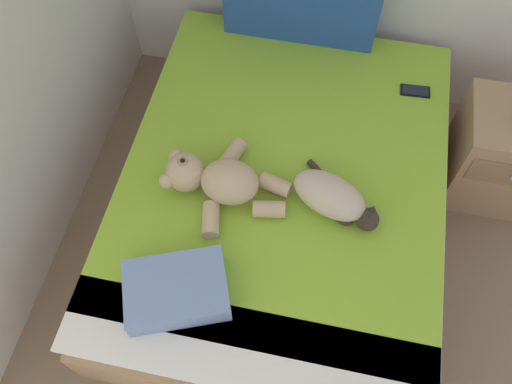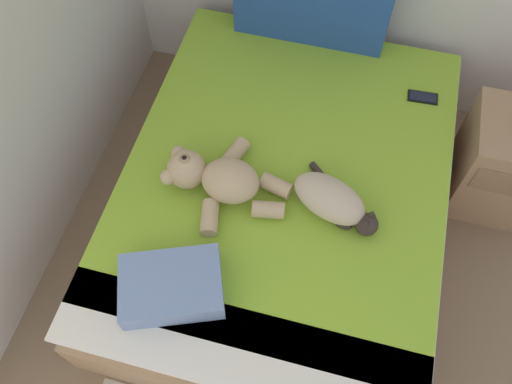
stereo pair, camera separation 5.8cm
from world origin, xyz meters
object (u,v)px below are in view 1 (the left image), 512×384
object	(u,v)px
cell_phone	(415,91)
throw_pillow	(176,290)
bed	(282,200)
cat	(333,198)
teddy_bear	(217,180)
nightstand	(501,154)

from	to	relation	value
cell_phone	throw_pillow	world-z (taller)	throw_pillow
bed	cat	world-z (taller)	cat
bed	cat	size ratio (longest dim) A/B	4.70
teddy_bear	cell_phone	world-z (taller)	teddy_bear
throw_pillow	nightstand	bearing A→B (deg)	39.72
bed	throw_pillow	bearing A→B (deg)	-115.09
teddy_bear	throw_pillow	xyz separation A→B (m)	(-0.04, -0.51, -0.03)
throw_pillow	bed	bearing A→B (deg)	64.91
teddy_bear	throw_pillow	bearing A→B (deg)	-94.32
cell_phone	throw_pillow	xyz separation A→B (m)	(-0.88, -1.28, 0.05)
throw_pillow	nightstand	size ratio (longest dim) A/B	0.68
teddy_bear	cell_phone	xyz separation A→B (m)	(0.84, 0.76, -0.08)
nightstand	cell_phone	bearing A→B (deg)	165.89
teddy_bear	throw_pillow	distance (m)	0.52
bed	cell_phone	world-z (taller)	cell_phone
bed	nightstand	world-z (taller)	nightstand
cat	throw_pillow	bearing A→B (deg)	-135.74
bed	nightstand	size ratio (longest dim) A/B	3.34
bed	nightstand	distance (m)	1.17
cat	cell_phone	bearing A→B (deg)	66.18
nightstand	cat	bearing A→B (deg)	-143.64
bed	cell_phone	xyz separation A→B (m)	(0.56, 0.61, 0.27)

